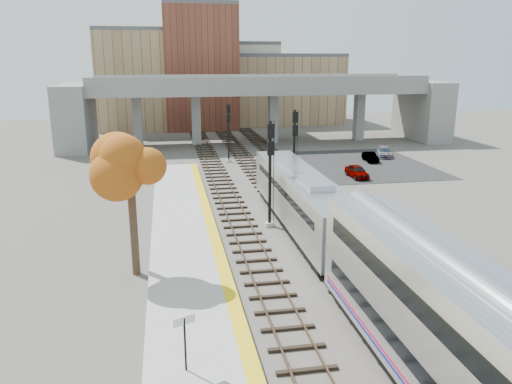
{
  "coord_description": "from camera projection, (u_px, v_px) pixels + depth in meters",
  "views": [
    {
      "loc": [
        -8.19,
        -25.22,
        11.87
      ],
      "look_at": [
        -2.01,
        8.96,
        2.5
      ],
      "focal_mm": 35.0,
      "sensor_mm": 36.0,
      "label": 1
    }
  ],
  "objects": [
    {
      "name": "tracks",
      "position": [
        284.0,
        208.0,
        40.47
      ],
      "size": [
        10.7,
        95.0,
        0.25
      ],
      "color": "black",
      "rests_on": "ground"
    },
    {
      "name": "car_a",
      "position": [
        357.0,
        171.0,
        50.78
      ],
      "size": [
        1.61,
        3.77,
        1.27
      ],
      "primitive_type": "imported",
      "rotation": [
        0.0,
        0.0,
        0.03
      ],
      "color": "#99999E",
      "rests_on": "parking_lot"
    },
    {
      "name": "signal_mast_near",
      "position": [
        270.0,
        174.0,
        35.21
      ],
      "size": [
        0.6,
        0.64,
        7.66
      ],
      "color": "#9E9E99",
      "rests_on": "ground"
    },
    {
      "name": "station_sign",
      "position": [
        185.0,
        332.0,
        18.61
      ],
      "size": [
        0.84,
        0.41,
        2.27
      ],
      "rotation": [
        0.0,
        0.0,
        0.42
      ],
      "color": "black",
      "rests_on": "platform"
    },
    {
      "name": "ground",
      "position": [
        318.0,
        273.0,
        28.46
      ],
      "size": [
        160.0,
        160.0,
        0.0
      ],
      "primitive_type": "plane",
      "color": "#47423D",
      "rests_on": "ground"
    },
    {
      "name": "yellow_strip",
      "position": [
        225.0,
        274.0,
        27.44
      ],
      "size": [
        0.7,
        60.0,
        0.01
      ],
      "primitive_type": "cube",
      "color": "yellow",
      "rests_on": "platform"
    },
    {
      "name": "platform",
      "position": [
        191.0,
        280.0,
        27.16
      ],
      "size": [
        4.5,
        60.0,
        0.35
      ],
      "primitive_type": "cube",
      "color": "#9E9E99",
      "rests_on": "ground"
    },
    {
      "name": "car_c",
      "position": [
        384.0,
        152.0,
        61.5
      ],
      "size": [
        2.9,
        4.3,
        1.16
      ],
      "primitive_type": "imported",
      "rotation": [
        0.0,
        0.0,
        -0.35
      ],
      "color": "#99999E",
      "rests_on": "parking_lot"
    },
    {
      "name": "locomotive",
      "position": [
        301.0,
        198.0,
        35.19
      ],
      "size": [
        3.02,
        19.05,
        4.1
      ],
      "color": "#A8AAB2",
      "rests_on": "ground"
    },
    {
      "name": "tree",
      "position": [
        129.0,
        161.0,
        26.62
      ],
      "size": [
        3.6,
        3.6,
        8.82
      ],
      "color": "#382619",
      "rests_on": "ground"
    },
    {
      "name": "parking_lot",
      "position": [
        363.0,
        164.0,
        57.46
      ],
      "size": [
        14.0,
        18.0,
        0.04
      ],
      "primitive_type": "cube",
      "color": "black",
      "rests_on": "ground"
    },
    {
      "name": "signal_mast_far",
      "position": [
        229.0,
        134.0,
        57.63
      ],
      "size": [
        0.6,
        0.64,
        6.81
      ],
      "color": "#9E9E99",
      "rests_on": "ground"
    },
    {
      "name": "signal_mast_mid",
      "position": [
        294.0,
        151.0,
        44.52
      ],
      "size": [
        0.6,
        0.64,
        7.48
      ],
      "color": "#9E9E99",
      "rests_on": "ground"
    },
    {
      "name": "overpass",
      "position": [
        259.0,
        102.0,
        70.54
      ],
      "size": [
        54.0,
        12.0,
        9.5
      ],
      "color": "slate",
      "rests_on": "ground"
    },
    {
      "name": "car_b",
      "position": [
        370.0,
        157.0,
        58.59
      ],
      "size": [
        1.39,
        3.38,
        1.09
      ],
      "primitive_type": "imported",
      "rotation": [
        0.0,
        0.0,
        -0.07
      ],
      "color": "#99999E",
      "rests_on": "parking_lot"
    },
    {
      "name": "buildings_far",
      "position": [
        217.0,
        81.0,
        89.87
      ],
      "size": [
        43.0,
        21.0,
        20.6
      ],
      "color": "tan",
      "rests_on": "ground"
    }
  ]
}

